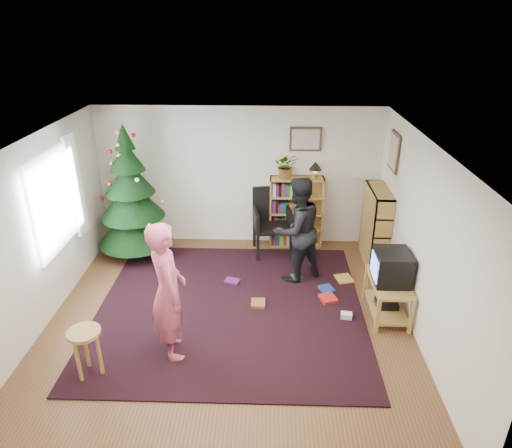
{
  "coord_description": "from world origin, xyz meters",
  "views": [
    {
      "loc": [
        0.55,
        -5.2,
        3.9
      ],
      "look_at": [
        0.36,
        0.84,
        1.1
      ],
      "focal_mm": 32.0,
      "sensor_mm": 36.0,
      "label": 1
    }
  ],
  "objects_px": {
    "bookshelf_right": "(376,225)",
    "potted_plant": "(286,166)",
    "armchair": "(272,218)",
    "person_standing": "(168,291)",
    "christmas_tree": "(132,203)",
    "crt_tv": "(392,267)",
    "stool": "(85,341)",
    "person_by_chair": "(297,230)",
    "picture_right": "(394,152)",
    "table_lamp": "(315,167)",
    "tv_stand": "(388,295)",
    "bookshelf_back": "(296,211)",
    "picture_back": "(306,139)"
  },
  "relations": [
    {
      "from": "person_standing",
      "to": "person_by_chair",
      "type": "height_order",
      "value": "person_standing"
    },
    {
      "from": "potted_plant",
      "to": "person_by_chair",
      "type": "bearing_deg",
      "value": -82.48
    },
    {
      "from": "armchair",
      "to": "person_by_chair",
      "type": "height_order",
      "value": "person_by_chair"
    },
    {
      "from": "bookshelf_right",
      "to": "tv_stand",
      "type": "xyz_separation_m",
      "value": [
        -0.12,
        -1.59,
        -0.34
      ]
    },
    {
      "from": "christmas_tree",
      "to": "person_standing",
      "type": "relative_size",
      "value": 1.29
    },
    {
      "from": "bookshelf_back",
      "to": "bookshelf_right",
      "type": "height_order",
      "value": "same"
    },
    {
      "from": "bookshelf_right",
      "to": "person_standing",
      "type": "bearing_deg",
      "value": 129.63
    },
    {
      "from": "christmas_tree",
      "to": "potted_plant",
      "type": "relative_size",
      "value": 5.25
    },
    {
      "from": "christmas_tree",
      "to": "bookshelf_back",
      "type": "distance_m",
      "value": 2.87
    },
    {
      "from": "bookshelf_back",
      "to": "person_standing",
      "type": "xyz_separation_m",
      "value": [
        -1.67,
        -3.0,
        0.24
      ]
    },
    {
      "from": "christmas_tree",
      "to": "table_lamp",
      "type": "bearing_deg",
      "value": 7.84
    },
    {
      "from": "picture_back",
      "to": "picture_right",
      "type": "xyz_separation_m",
      "value": [
        1.33,
        -0.73,
        0.0
      ]
    },
    {
      "from": "picture_back",
      "to": "christmas_tree",
      "type": "bearing_deg",
      "value": -169.14
    },
    {
      "from": "picture_back",
      "to": "tv_stand",
      "type": "xyz_separation_m",
      "value": [
        1.07,
        -2.25,
        -1.62
      ]
    },
    {
      "from": "stool",
      "to": "table_lamp",
      "type": "distance_m",
      "value": 4.59
    },
    {
      "from": "christmas_tree",
      "to": "table_lamp",
      "type": "height_order",
      "value": "christmas_tree"
    },
    {
      "from": "picture_right",
      "to": "armchair",
      "type": "bearing_deg",
      "value": 168.25
    },
    {
      "from": "picture_back",
      "to": "picture_right",
      "type": "distance_m",
      "value": 1.51
    },
    {
      "from": "picture_right",
      "to": "table_lamp",
      "type": "height_order",
      "value": "picture_right"
    },
    {
      "from": "tv_stand",
      "to": "armchair",
      "type": "bearing_deg",
      "value": 130.17
    },
    {
      "from": "stool",
      "to": "person_standing",
      "type": "bearing_deg",
      "value": 25.72
    },
    {
      "from": "christmas_tree",
      "to": "tv_stand",
      "type": "bearing_deg",
      "value": -22.81
    },
    {
      "from": "armchair",
      "to": "picture_right",
      "type": "bearing_deg",
      "value": -20.02
    },
    {
      "from": "stool",
      "to": "potted_plant",
      "type": "distance_m",
      "value": 4.3
    },
    {
      "from": "picture_right",
      "to": "bookshelf_back",
      "type": "bearing_deg",
      "value": 157.83
    },
    {
      "from": "bookshelf_right",
      "to": "potted_plant",
      "type": "bearing_deg",
      "value": 70.72
    },
    {
      "from": "bookshelf_back",
      "to": "tv_stand",
      "type": "bearing_deg",
      "value": -60.58
    },
    {
      "from": "picture_back",
      "to": "potted_plant",
      "type": "distance_m",
      "value": 0.55
    },
    {
      "from": "picture_right",
      "to": "crt_tv",
      "type": "xyz_separation_m",
      "value": [
        -0.26,
        -1.53,
        -1.18
      ]
    },
    {
      "from": "armchair",
      "to": "person_standing",
      "type": "xyz_separation_m",
      "value": [
        -1.25,
        -2.8,
        0.27
      ]
    },
    {
      "from": "christmas_tree",
      "to": "crt_tv",
      "type": "height_order",
      "value": "christmas_tree"
    },
    {
      "from": "stool",
      "to": "person_by_chair",
      "type": "height_order",
      "value": "person_by_chair"
    },
    {
      "from": "tv_stand",
      "to": "crt_tv",
      "type": "relative_size",
      "value": 1.77
    },
    {
      "from": "picture_back",
      "to": "bookshelf_back",
      "type": "relative_size",
      "value": 0.42
    },
    {
      "from": "bookshelf_right",
      "to": "person_standing",
      "type": "relative_size",
      "value": 0.72
    },
    {
      "from": "table_lamp",
      "to": "bookshelf_back",
      "type": "bearing_deg",
      "value": 180.0
    },
    {
      "from": "picture_right",
      "to": "bookshelf_back",
      "type": "xyz_separation_m",
      "value": [
        -1.45,
        0.59,
        -1.29
      ]
    },
    {
      "from": "crt_tv",
      "to": "christmas_tree",
      "type": "bearing_deg",
      "value": 157.18
    },
    {
      "from": "bookshelf_right",
      "to": "picture_back",
      "type": "bearing_deg",
      "value": 60.83
    },
    {
      "from": "stool",
      "to": "bookshelf_back",
      "type": "bearing_deg",
      "value": 53.21
    },
    {
      "from": "bookshelf_right",
      "to": "christmas_tree",
      "type": "bearing_deg",
      "value": 88.61
    },
    {
      "from": "tv_stand",
      "to": "picture_right",
      "type": "bearing_deg",
      "value": 80.51
    },
    {
      "from": "tv_stand",
      "to": "person_by_chair",
      "type": "relative_size",
      "value": 0.53
    },
    {
      "from": "bookshelf_right",
      "to": "person_by_chair",
      "type": "xyz_separation_m",
      "value": [
        -1.36,
        -0.64,
        0.19
      ]
    },
    {
      "from": "christmas_tree",
      "to": "picture_right",
      "type": "bearing_deg",
      "value": -2.16
    },
    {
      "from": "person_standing",
      "to": "table_lamp",
      "type": "relative_size",
      "value": 5.98
    },
    {
      "from": "bookshelf_right",
      "to": "tv_stand",
      "type": "height_order",
      "value": "bookshelf_right"
    },
    {
      "from": "person_standing",
      "to": "christmas_tree",
      "type": "bearing_deg",
      "value": 2.09
    },
    {
      "from": "bookshelf_right",
      "to": "crt_tv",
      "type": "bearing_deg",
      "value": 175.57
    },
    {
      "from": "picture_back",
      "to": "person_by_chair",
      "type": "xyz_separation_m",
      "value": [
        -0.17,
        -1.3,
        -1.1
      ]
    }
  ]
}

